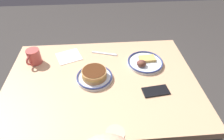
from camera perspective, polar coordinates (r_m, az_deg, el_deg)
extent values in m
cube|color=tan|center=(1.13, -3.13, -3.71)|extent=(1.12, 0.78, 0.05)
cylinder|color=tan|center=(1.66, 13.38, -4.23)|extent=(0.05, 0.05, 0.68)
cylinder|color=tan|center=(1.66, -19.57, -5.90)|extent=(0.05, 0.05, 0.68)
cylinder|color=white|center=(1.11, -5.22, -2.34)|extent=(0.21, 0.21, 0.01)
torus|color=navy|center=(1.10, -5.26, -1.89)|extent=(0.21, 0.21, 0.01)
cylinder|color=tan|center=(1.10, -5.26, -1.85)|extent=(0.14, 0.14, 0.01)
cylinder|color=tan|center=(1.10, -5.30, -1.39)|extent=(0.14, 0.14, 0.01)
cylinder|color=gold|center=(1.09, -5.34, -0.92)|extent=(0.15, 0.15, 0.01)
cylinder|color=tan|center=(1.08, -5.37, -0.45)|extent=(0.14, 0.14, 0.01)
cylinder|color=#4C2814|center=(1.08, -5.40, -0.15)|extent=(0.13, 0.13, 0.00)
cylinder|color=white|center=(1.23, 10.02, 2.13)|extent=(0.23, 0.23, 0.01)
torus|color=navy|center=(1.23, 10.08, 2.56)|extent=(0.23, 0.23, 0.01)
cube|color=tan|center=(1.24, 10.65, 3.39)|extent=(0.11, 0.07, 0.02)
ellipsoid|color=brown|center=(1.18, 9.02, 1.74)|extent=(0.05, 0.04, 0.04)
ellipsoid|color=brown|center=(1.19, 9.45, 1.81)|extent=(0.04, 0.03, 0.03)
ellipsoid|color=brown|center=(1.19, 9.03, 2.16)|extent=(0.05, 0.04, 0.04)
ellipsoid|color=brown|center=(1.19, 8.67, 2.22)|extent=(0.04, 0.03, 0.03)
ellipsoid|color=brown|center=(1.18, 8.68, 1.91)|extent=(0.05, 0.04, 0.04)
cylinder|color=#BF4C47|center=(1.30, -22.43, 3.82)|extent=(0.08, 0.08, 0.10)
torus|color=#BF4C47|center=(1.27, -23.48, 2.73)|extent=(0.04, 0.07, 0.07)
cylinder|color=brown|center=(1.28, -22.77, 4.91)|extent=(0.07, 0.07, 0.01)
cube|color=black|center=(1.07, 13.16, -6.20)|extent=(0.15, 0.09, 0.01)
cube|color=white|center=(1.31, -12.84, 4.01)|extent=(0.19, 0.19, 0.00)
cube|color=silver|center=(1.31, -2.35, 5.05)|extent=(0.17, 0.06, 0.01)
cube|color=silver|center=(1.28, 0.90, 4.43)|extent=(0.03, 0.01, 0.00)
cube|color=silver|center=(1.29, 0.95, 4.59)|extent=(0.03, 0.01, 0.00)
cube|color=silver|center=(1.29, 1.01, 4.74)|extent=(0.03, 0.01, 0.00)
cube|color=silver|center=(1.30, 1.06, 4.89)|extent=(0.03, 0.01, 0.00)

